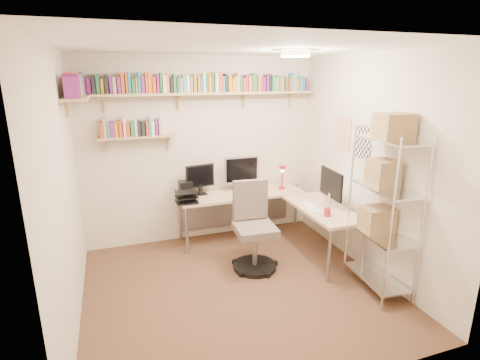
% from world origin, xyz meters
% --- Properties ---
extents(ground, '(3.20, 3.20, 0.00)m').
position_xyz_m(ground, '(0.00, 0.00, 0.00)').
color(ground, '#4D3321').
rests_on(ground, ground).
extents(room_shell, '(3.24, 3.04, 2.52)m').
position_xyz_m(room_shell, '(0.00, 0.00, 1.55)').
color(room_shell, beige).
rests_on(room_shell, ground).
extents(wall_shelves, '(3.12, 1.09, 0.80)m').
position_xyz_m(wall_shelves, '(-0.43, 1.30, 2.03)').
color(wall_shelves, tan).
rests_on(wall_shelves, ground).
extents(corner_desk, '(1.96, 1.75, 1.17)m').
position_xyz_m(corner_desk, '(0.56, 0.99, 0.67)').
color(corner_desk, '#D5AD8A').
rests_on(corner_desk, ground).
extents(office_chair, '(0.55, 0.56, 1.05)m').
position_xyz_m(office_chair, '(0.34, 0.41, 0.44)').
color(office_chair, black).
rests_on(office_chair, ground).
extents(wire_rack, '(0.43, 0.78, 1.90)m').
position_xyz_m(wire_rack, '(1.42, -0.46, 1.18)').
color(wire_rack, silver).
rests_on(wire_rack, ground).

